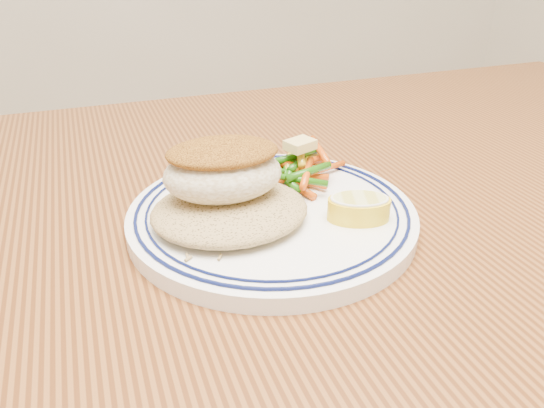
{
  "coord_description": "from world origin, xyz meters",
  "views": [
    {
      "loc": [
        -0.11,
        -0.36,
        0.99
      ],
      "look_at": [
        0.03,
        0.03,
        0.77
      ],
      "focal_mm": 35.0,
      "sensor_mm": 36.0,
      "label": 1
    }
  ],
  "objects": [
    {
      "name": "dining_table",
      "position": [
        0.0,
        0.0,
        0.65
      ],
      "size": [
        1.5,
        0.9,
        0.75
      ],
      "color": "#502810",
      "rests_on": "ground"
    },
    {
      "name": "plate",
      "position": [
        0.03,
        0.03,
        0.76
      ],
      "size": [
        0.26,
        0.26,
        0.02
      ],
      "color": "white",
      "rests_on": "dining_table"
    },
    {
      "name": "rice_pilaf",
      "position": [
        -0.01,
        0.02,
        0.78
      ],
      "size": [
        0.13,
        0.12,
        0.03
      ],
      "primitive_type": "ellipsoid",
      "color": "#9A7E4D",
      "rests_on": "plate"
    },
    {
      "name": "fish_fillet",
      "position": [
        -0.01,
        0.03,
        0.81
      ],
      "size": [
        0.11,
        0.08,
        0.05
      ],
      "color": "beige",
      "rests_on": "rice_pilaf"
    },
    {
      "name": "vegetable_pile",
      "position": [
        0.07,
        0.08,
        0.78
      ],
      "size": [
        0.11,
        0.1,
        0.03
      ],
      "color": "#1C560A",
      "rests_on": "plate"
    },
    {
      "name": "butter_pat",
      "position": [
        0.08,
        0.08,
        0.8
      ],
      "size": [
        0.03,
        0.03,
        0.01
      ],
      "primitive_type": "cube",
      "rotation": [
        0.0,
        0.0,
        0.36
      ],
      "color": "#EACB72",
      "rests_on": "vegetable_pile"
    },
    {
      "name": "lemon_wedge",
      "position": [
        0.09,
        -0.02,
        0.78
      ],
      "size": [
        0.06,
        0.06,
        0.02
      ],
      "color": "yellow",
      "rests_on": "plate"
    }
  ]
}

